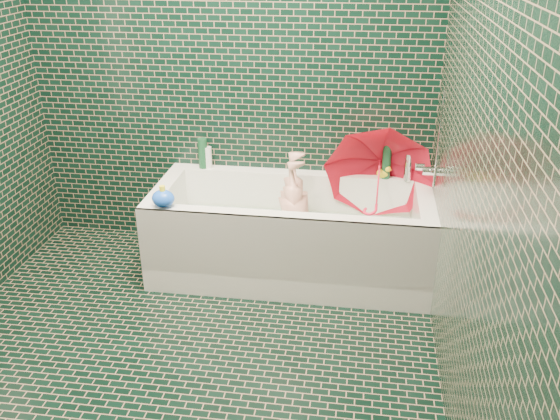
# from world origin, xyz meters

# --- Properties ---
(floor) EXTENTS (2.80, 2.80, 0.00)m
(floor) POSITION_xyz_m (0.00, 0.00, 0.00)
(floor) COLOR black
(floor) RESTS_ON ground
(wall_back) EXTENTS (2.80, 0.00, 2.80)m
(wall_back) POSITION_xyz_m (0.00, 1.40, 1.25)
(wall_back) COLOR black
(wall_back) RESTS_ON floor
(wall_right) EXTENTS (0.00, 2.80, 2.80)m
(wall_right) POSITION_xyz_m (1.30, 0.00, 1.25)
(wall_right) COLOR black
(wall_right) RESTS_ON floor
(bathtub) EXTENTS (1.70, 0.75, 0.55)m
(bathtub) POSITION_xyz_m (0.45, 1.01, 0.21)
(bathtub) COLOR white
(bathtub) RESTS_ON floor
(bath_mat) EXTENTS (1.35, 0.47, 0.01)m
(bath_mat) POSITION_xyz_m (0.45, 1.02, 0.16)
(bath_mat) COLOR #54C727
(bath_mat) RESTS_ON bathtub
(water) EXTENTS (1.48, 0.53, 0.00)m
(water) POSITION_xyz_m (0.45, 1.02, 0.30)
(water) COLOR silver
(water) RESTS_ON bathtub
(faucet) EXTENTS (0.18, 0.19, 0.55)m
(faucet) POSITION_xyz_m (1.26, 1.02, 0.77)
(faucet) COLOR silver
(faucet) RESTS_ON wall_right
(child) EXTENTS (0.92, 0.35, 0.26)m
(child) POSITION_xyz_m (0.49, 1.05, 0.31)
(child) COLOR #D99A88
(child) RESTS_ON bathtub
(umbrella) EXTENTS (0.80, 0.82, 0.85)m
(umbrella) POSITION_xyz_m (0.97, 1.11, 0.59)
(umbrella) COLOR red
(umbrella) RESTS_ON bathtub
(soap_bottle_a) EXTENTS (0.13, 0.13, 0.28)m
(soap_bottle_a) POSITION_xyz_m (1.25, 1.32, 0.55)
(soap_bottle_a) COLOR white
(soap_bottle_a) RESTS_ON bathtub
(soap_bottle_b) EXTENTS (0.11, 0.11, 0.21)m
(soap_bottle_b) POSITION_xyz_m (1.23, 1.32, 0.55)
(soap_bottle_b) COLOR #52217E
(soap_bottle_b) RESTS_ON bathtub
(soap_bottle_c) EXTENTS (0.16, 0.16, 0.18)m
(soap_bottle_c) POSITION_xyz_m (1.21, 1.37, 0.55)
(soap_bottle_c) COLOR #134526
(soap_bottle_c) RESTS_ON bathtub
(bottle_right_tall) EXTENTS (0.07, 0.07, 0.24)m
(bottle_right_tall) POSITION_xyz_m (1.02, 1.33, 0.67)
(bottle_right_tall) COLOR #134526
(bottle_right_tall) RESTS_ON bathtub
(bottle_right_pump) EXTENTS (0.06, 0.06, 0.18)m
(bottle_right_pump) POSITION_xyz_m (1.15, 1.31, 0.64)
(bottle_right_pump) COLOR silver
(bottle_right_pump) RESTS_ON bathtub
(bottle_left_tall) EXTENTS (0.08, 0.08, 0.20)m
(bottle_left_tall) POSITION_xyz_m (-0.18, 1.34, 0.65)
(bottle_left_tall) COLOR #134526
(bottle_left_tall) RESTS_ON bathtub
(bottle_left_short) EXTENTS (0.05, 0.05, 0.14)m
(bottle_left_short) POSITION_xyz_m (-0.15, 1.35, 0.62)
(bottle_left_short) COLOR white
(bottle_left_short) RESTS_ON bathtub
(rubber_duck) EXTENTS (0.11, 0.09, 0.09)m
(rubber_duck) POSITION_xyz_m (1.00, 1.33, 0.59)
(rubber_duck) COLOR yellow
(rubber_duck) RESTS_ON bathtub
(bath_toy) EXTENTS (0.16, 0.15, 0.13)m
(bath_toy) POSITION_xyz_m (-0.25, 0.70, 0.61)
(bath_toy) COLOR blue
(bath_toy) RESTS_ON bathtub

